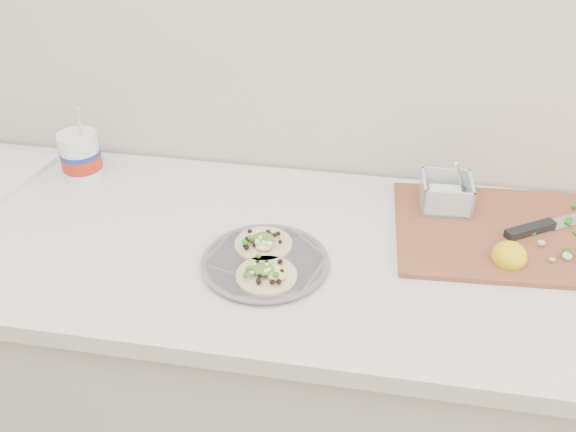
# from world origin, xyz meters

# --- Properties ---
(counter) EXTENTS (2.44, 0.66, 0.90)m
(counter) POSITION_xyz_m (0.00, 1.43, 0.45)
(counter) COLOR silver
(counter) RESTS_ON ground
(taco_plate) EXTENTS (0.26, 0.26, 0.04)m
(taco_plate) POSITION_xyz_m (0.25, 1.34, 0.92)
(taco_plate) COLOR slate
(taco_plate) RESTS_ON counter
(tub) EXTENTS (0.10, 0.10, 0.22)m
(tub) POSITION_xyz_m (-0.26, 1.61, 0.97)
(tub) COLOR white
(tub) RESTS_ON counter
(cutboard) EXTENTS (0.53, 0.39, 0.08)m
(cutboard) POSITION_xyz_m (0.76, 1.55, 0.92)
(cutboard) COLOR brown
(cutboard) RESTS_ON counter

